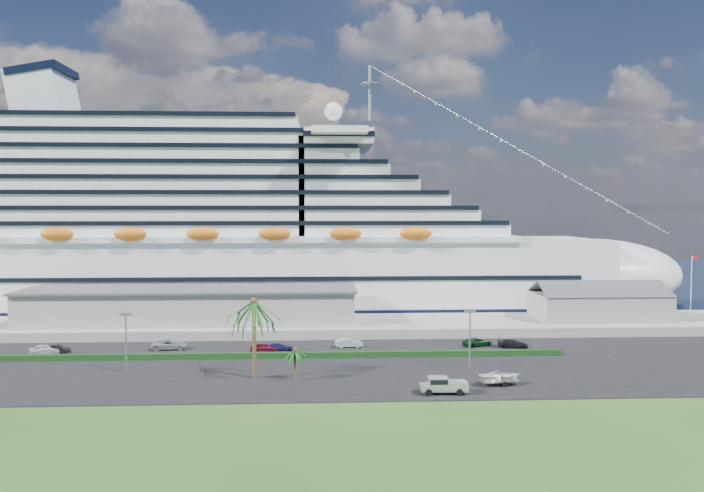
{
  "coord_description": "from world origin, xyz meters",
  "views": [
    {
      "loc": [
        -1.48,
        -87.21,
        22.82
      ],
      "look_at": [
        4.39,
        30.0,
        16.37
      ],
      "focal_mm": 35.0,
      "sensor_mm": 36.0,
      "label": 1
    }
  ],
  "objects": [
    {
      "name": "port_shed",
      "position": [
        52.0,
        40.0,
        4.4
      ],
      "size": [
        24.0,
        12.31,
        7.37
      ],
      "color": "gray",
      "rests_on": "wharf"
    },
    {
      "name": "water",
      "position": [
        0.0,
        130.0,
        0.01
      ],
      "size": [
        420.0,
        160.0,
        0.02
      ],
      "primitive_type": "cube",
      "color": "black",
      "rests_on": "ground"
    },
    {
      "name": "parked_car_0",
      "position": [
        -43.88,
        20.49,
        0.91
      ],
      "size": [
        4.91,
        2.84,
        1.57
      ],
      "primitive_type": "imported",
      "rotation": [
        0.0,
        0.0,
        1.8
      ],
      "color": "silver",
      "rests_on": "asphalt_lot"
    },
    {
      "name": "boat_trailer",
      "position": [
        21.82,
        -1.41,
        1.29
      ],
      "size": [
        6.36,
        4.6,
        1.77
      ],
      "color": "gray",
      "rests_on": "asphalt_lot"
    },
    {
      "name": "flagpole",
      "position": [
        70.04,
        40.0,
        8.27
      ],
      "size": [
        1.08,
        0.16,
        12.0
      ],
      "color": "silver",
      "rests_on": "wharf"
    },
    {
      "name": "palm_tall",
      "position": [
        -10.0,
        4.0,
        9.2
      ],
      "size": [
        8.82,
        8.82,
        11.13
      ],
      "color": "#47301E",
      "rests_on": "ground"
    },
    {
      "name": "asphalt_lot",
      "position": [
        0.0,
        11.0,
        0.06
      ],
      "size": [
        140.0,
        38.0,
        0.12
      ],
      "primitive_type": "cube",
      "color": "black",
      "rests_on": "ground"
    },
    {
      "name": "parked_car_3",
      "position": [
        -7.64,
        20.45,
        0.82
      ],
      "size": [
        4.99,
        2.39,
        1.4
      ],
      "primitive_type": "imported",
      "rotation": [
        0.0,
        0.0,
        1.66
      ],
      "color": "#1B154B",
      "rests_on": "asphalt_lot"
    },
    {
      "name": "parked_car_5",
      "position": [
        3.58,
        23.67,
        0.86
      ],
      "size": [
        4.64,
        2.1,
        1.48
      ],
      "primitive_type": "imported",
      "rotation": [
        0.0,
        0.0,
        1.69
      ],
      "color": "silver",
      "rests_on": "asphalt_lot"
    },
    {
      "name": "lamp_post_right",
      "position": [
        20.0,
        8.0,
        5.34
      ],
      "size": [
        1.6,
        0.35,
        8.27
      ],
      "color": "gray",
      "rests_on": "asphalt_lot"
    },
    {
      "name": "wharf",
      "position": [
        0.0,
        40.0,
        0.9
      ],
      "size": [
        240.0,
        20.0,
        1.8
      ],
      "primitive_type": "cube",
      "color": "gray",
      "rests_on": "ground"
    },
    {
      "name": "cruise_ship",
      "position": [
        -21.53,
        64.0,
        16.69
      ],
      "size": [
        191.0,
        38.0,
        54.0
      ],
      "color": "silver",
      "rests_on": "ground"
    },
    {
      "name": "hedge",
      "position": [
        -8.0,
        16.0,
        0.57
      ],
      "size": [
        88.0,
        1.1,
        0.9
      ],
      "primitive_type": "cube",
      "color": "black",
      "rests_on": "asphalt_lot"
    },
    {
      "name": "parked_car_4",
      "position": [
        -9.93,
        20.12,
        0.9
      ],
      "size": [
        4.58,
        1.88,
        1.55
      ],
      "primitive_type": "imported",
      "rotation": [
        0.0,
        0.0,
        1.58
      ],
      "color": "maroon",
      "rests_on": "asphalt_lot"
    },
    {
      "name": "parked_car_6",
      "position": [
        24.79,
        23.64,
        0.8
      ],
      "size": [
        5.39,
        3.8,
        1.37
      ],
      "primitive_type": "imported",
      "rotation": [
        0.0,
        0.0,
        1.92
      ],
      "color": "#0E3A14",
      "rests_on": "asphalt_lot"
    },
    {
      "name": "terminal_building",
      "position": [
        -25.0,
        40.0,
        5.01
      ],
      "size": [
        61.0,
        15.0,
        6.3
      ],
      "color": "gray",
      "rests_on": "wharf"
    },
    {
      "name": "parked_car_7",
      "position": [
        30.21,
        21.93,
        0.84
      ],
      "size": [
        5.27,
        3.09,
        1.43
      ],
      "primitive_type": "imported",
      "rotation": [
        0.0,
        0.0,
        1.34
      ],
      "color": "black",
      "rests_on": "asphalt_lot"
    },
    {
      "name": "palm_short",
      "position": [
        -4.5,
        2.5,
        3.67
      ],
      "size": [
        3.53,
        3.53,
        4.56
      ],
      "color": "#47301E",
      "rests_on": "ground"
    },
    {
      "name": "parked_car_2",
      "position": [
        -25.42,
        23.39,
        0.9
      ],
      "size": [
        5.88,
        3.25,
        1.56
      ],
      "primitive_type": "imported",
      "rotation": [
        0.0,
        0.0,
        1.69
      ],
      "color": "#9C9FA4",
      "rests_on": "asphalt_lot"
    },
    {
      "name": "pickup_truck",
      "position": [
        13.8,
        -4.99,
        1.25
      ],
      "size": [
        5.87,
        2.35,
        2.05
      ],
      "color": "black",
      "rests_on": "asphalt_lot"
    },
    {
      "name": "lamp_post_left",
      "position": [
        -28.0,
        8.0,
        5.34
      ],
      "size": [
        1.6,
        0.35,
        8.27
      ],
      "color": "gray",
      "rests_on": "asphalt_lot"
    },
    {
      "name": "ground",
      "position": [
        0.0,
        0.0,
        0.0
      ],
      "size": [
        420.0,
        420.0,
        0.0
      ],
      "primitive_type": "plane",
      "color": "#2C511B",
      "rests_on": "ground"
    },
    {
      "name": "parked_car_1",
      "position": [
        -42.43,
        21.14,
        0.8
      ],
      "size": [
        4.29,
        2.1,
        1.35
      ],
      "primitive_type": "imported",
      "rotation": [
        0.0,
        0.0,
        1.4
      ],
      "color": "black",
      "rests_on": "asphalt_lot"
    }
  ]
}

